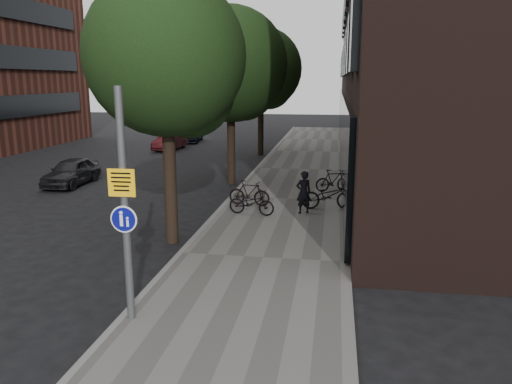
% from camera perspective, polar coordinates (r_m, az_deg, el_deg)
% --- Properties ---
extents(ground, '(120.00, 120.00, 0.00)m').
position_cam_1_polar(ground, '(10.24, -3.40, -14.37)').
color(ground, black).
rests_on(ground, ground).
extents(sidewalk, '(4.50, 60.00, 0.12)m').
position_cam_1_polar(sidewalk, '(19.53, 3.60, -0.92)').
color(sidewalk, '#62605B').
rests_on(sidewalk, ground).
extents(curb_edge, '(0.15, 60.00, 0.13)m').
position_cam_1_polar(curb_edge, '(19.86, -2.88, -0.66)').
color(curb_edge, slate).
rests_on(curb_edge, ground).
extents(building_right_dark_brick, '(12.00, 40.00, 18.00)m').
position_cam_1_polar(building_right_dark_brick, '(31.87, 22.03, 19.69)').
color(building_right_dark_brick, black).
rests_on(building_right_dark_brick, ground).
extents(street_tree_near, '(4.40, 4.40, 7.50)m').
position_cam_1_polar(street_tree_near, '(14.28, -9.81, 14.34)').
color(street_tree_near, black).
rests_on(street_tree_near, ground).
extents(street_tree_mid, '(5.00, 5.00, 7.80)m').
position_cam_1_polar(street_tree_mid, '(22.50, -2.69, 13.88)').
color(street_tree_mid, black).
rests_on(street_tree_mid, ground).
extents(street_tree_far, '(5.00, 5.00, 7.80)m').
position_cam_1_polar(street_tree_far, '(31.37, 0.72, 13.57)').
color(street_tree_far, black).
rests_on(street_tree_far, ground).
extents(signpost, '(0.51, 0.15, 4.44)m').
position_cam_1_polar(signpost, '(9.56, -14.76, -1.63)').
color(signpost, '#595B5E').
rests_on(signpost, sidewalk).
extents(pedestrian, '(0.64, 0.55, 1.49)m').
position_cam_1_polar(pedestrian, '(17.25, 5.46, -0.03)').
color(pedestrian, black).
rests_on(pedestrian, sidewalk).
extents(parked_bike_facade_near, '(1.98, 0.96, 1.00)m').
position_cam_1_polar(parked_bike_facade_near, '(18.01, 8.25, -0.38)').
color(parked_bike_facade_near, black).
rests_on(parked_bike_facade_near, sidewalk).
extents(parked_bike_facade_far, '(1.58, 0.97, 0.92)m').
position_cam_1_polar(parked_bike_facade_far, '(20.88, 8.82, 1.31)').
color(parked_bike_facade_far, black).
rests_on(parked_bike_facade_far, sidewalk).
extents(parked_bike_curb_near, '(1.67, 0.79, 0.85)m').
position_cam_1_polar(parked_bike_curb_near, '(17.08, -0.51, -1.22)').
color(parked_bike_curb_near, black).
rests_on(parked_bike_curb_near, sidewalk).
extents(parked_bike_curb_far, '(1.61, 0.67, 0.94)m').
position_cam_1_polar(parked_bike_curb_far, '(18.31, -0.78, -0.11)').
color(parked_bike_curb_far, black).
rests_on(parked_bike_curb_far, sidewalk).
extents(parked_car_near, '(1.48, 3.58, 1.21)m').
position_cam_1_polar(parked_car_near, '(23.95, -20.35, 2.19)').
color(parked_car_near, black).
rests_on(parked_car_near, ground).
extents(parked_car_mid, '(1.56, 3.60, 1.15)m').
position_cam_1_polar(parked_car_mid, '(34.35, -9.81, 5.73)').
color(parked_car_mid, '#4C1519').
rests_on(parked_car_mid, ground).
extents(parked_car_far, '(1.94, 3.95, 1.11)m').
position_cam_1_polar(parked_car_far, '(38.67, -7.49, 6.54)').
color(parked_car_far, '#1B2331').
rests_on(parked_car_far, ground).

